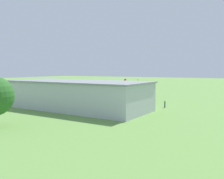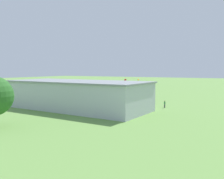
{
  "view_description": "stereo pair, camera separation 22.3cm",
  "coord_description": "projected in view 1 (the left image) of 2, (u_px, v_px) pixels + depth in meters",
  "views": [
    {
      "loc": [
        -32.63,
        80.97,
        9.46
      ],
      "look_at": [
        4.82,
        12.35,
        3.01
      ],
      "focal_mm": 39.39,
      "sensor_mm": 36.0,
      "label": 1
    },
    {
      "loc": [
        -32.83,
        80.87,
        9.46
      ],
      "look_at": [
        4.82,
        12.35,
        3.01
      ],
      "focal_mm": 39.39,
      "sensor_mm": 36.0,
      "label": 2
    }
  ],
  "objects": [
    {
      "name": "person_walking_on_apron",
      "position": [
        152.0,
        101.0,
        68.05
      ],
      "size": [
        0.52,
        0.52,
        1.54
      ],
      "color": "beige",
      "rests_on": "ground_plane"
    },
    {
      "name": "biplane",
      "position": [
        121.0,
        84.0,
        87.17
      ],
      "size": [
        7.78,
        6.54,
        3.63
      ],
      "color": "#B21E1E"
    },
    {
      "name": "car_silver",
      "position": [
        58.0,
        96.0,
        77.94
      ],
      "size": [
        2.17,
        4.71,
        1.6
      ],
      "color": "#B7B7BC",
      "rests_on": "ground_plane"
    },
    {
      "name": "person_watching_takeoff",
      "position": [
        165.0,
        104.0,
        60.57
      ],
      "size": [
        0.45,
        0.45,
        1.75
      ],
      "color": "#3F3F47",
      "rests_on": "ground_plane"
    },
    {
      "name": "windsock",
      "position": [
        139.0,
        81.0,
        100.8
      ],
      "size": [
        1.35,
        1.43,
        5.47
      ],
      "color": "silver",
      "rests_on": "ground_plane"
    },
    {
      "name": "ground_plane",
      "position": [
        141.0,
        96.0,
        87.19
      ],
      "size": [
        400.0,
        400.0,
        0.0
      ],
      "primitive_type": "plane",
      "color": "#608C42"
    },
    {
      "name": "car_black",
      "position": [
        13.0,
        93.0,
        88.17
      ],
      "size": [
        2.13,
        4.51,
        1.62
      ],
      "color": "black",
      "rests_on": "ground_plane"
    },
    {
      "name": "car_green",
      "position": [
        24.0,
        95.0,
        82.8
      ],
      "size": [
        2.11,
        4.75,
        1.68
      ],
      "color": "#1E6B38",
      "rests_on": "ground_plane"
    },
    {
      "name": "car_orange",
      "position": [
        45.0,
        95.0,
        81.61
      ],
      "size": [
        2.58,
        4.62,
        1.61
      ],
      "color": "orange",
      "rests_on": "ground_plane"
    },
    {
      "name": "hangar",
      "position": [
        77.0,
        95.0,
        58.78
      ],
      "size": [
        35.76,
        16.54,
        6.72
      ],
      "color": "#B7BCC6",
      "rests_on": "ground_plane"
    }
  ]
}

